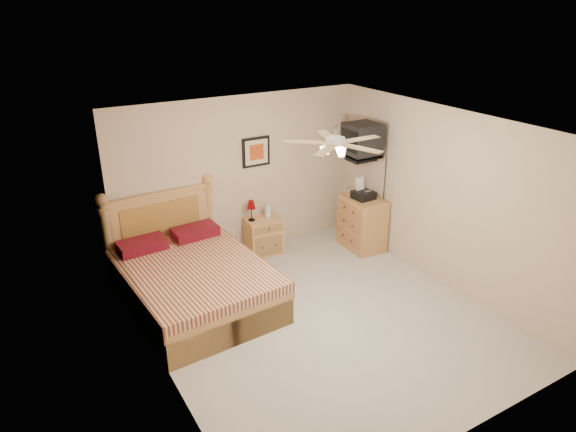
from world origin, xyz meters
The scene contains 17 objects.
floor centered at (0.00, 0.00, 0.00)m, with size 4.50×4.50×0.00m, color #A9A499.
ceiling centered at (0.00, 0.00, 2.50)m, with size 4.00×4.50×0.04m, color white.
wall_back centered at (0.00, 2.25, 1.25)m, with size 4.00×0.04×2.50m, color #C0A78D.
wall_front centered at (0.00, -2.25, 1.25)m, with size 4.00×0.04×2.50m, color #C0A78D.
wall_left centered at (-2.00, 0.00, 1.25)m, with size 0.04×4.50×2.50m, color #C0A78D.
wall_right centered at (2.00, 0.00, 1.25)m, with size 0.04×4.50×2.50m, color #C0A78D.
bed centered at (-1.24, 1.12, 0.71)m, with size 1.66×2.18×1.41m, color #AB7739, non-canonical shape.
nightstand centered at (0.25, 2.00, 0.29)m, with size 0.54×0.41×0.59m, color #B27E43.
table_lamp centered at (0.07, 2.05, 0.75)m, with size 0.18×0.18×0.33m, color #5C0102, non-canonical shape.
lotion_bottle centered at (0.35, 2.02, 0.72)m, with size 0.10×0.10×0.27m, color silver.
framed_picture centered at (0.27, 2.23, 1.62)m, with size 0.46×0.04×0.46m, color black.
dresser centered at (1.73, 1.38, 0.43)m, with size 0.51×0.73×0.86m, color #AB793C.
fax_machine centered at (1.70, 1.36, 1.03)m, with size 0.30×0.32×0.32m, color black, non-canonical shape.
magazine_lower centered at (1.66, 1.62, 0.88)m, with size 0.22×0.30×0.03m, color #B9A990.
magazine_upper centered at (1.67, 1.63, 0.90)m, with size 0.20×0.28×0.02m, color tan.
wall_tv centered at (1.75, 1.34, 1.81)m, with size 0.56×0.46×0.58m, color black, non-canonical shape.
ceiling_fan centered at (0.00, -0.20, 2.36)m, with size 1.14×1.14×0.28m, color silver, non-canonical shape.
Camera 1 is at (-3.15, -4.55, 3.80)m, focal length 32.00 mm.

